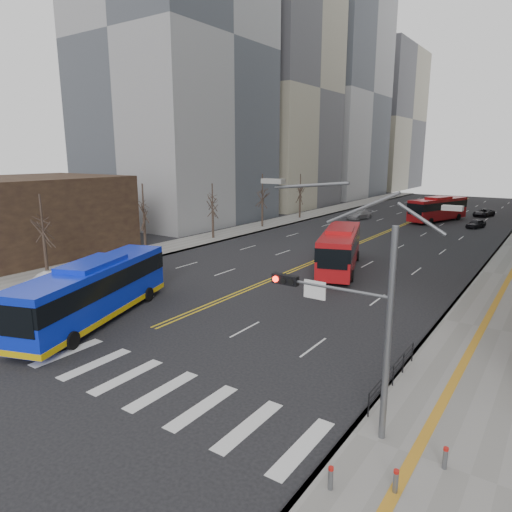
% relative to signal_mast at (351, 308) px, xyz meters
% --- Properties ---
extents(ground, '(220.00, 220.00, 0.00)m').
position_rel_signal_mast_xyz_m(ground, '(-13.77, -2.00, -4.86)').
color(ground, black).
extents(sidewalk_left, '(5.00, 130.00, 0.15)m').
position_rel_signal_mast_xyz_m(sidewalk_left, '(-30.27, 43.00, -4.78)').
color(sidewalk_left, gray).
rests_on(sidewalk_left, ground).
extents(crosswalk, '(26.70, 4.00, 0.01)m').
position_rel_signal_mast_xyz_m(crosswalk, '(-13.77, -2.00, -4.85)').
color(crosswalk, silver).
rests_on(crosswalk, ground).
extents(centerline, '(0.55, 100.00, 0.01)m').
position_rel_signal_mast_xyz_m(centerline, '(-13.77, 53.00, -4.85)').
color(centerline, gold).
rests_on(centerline, ground).
extents(office_towers, '(83.00, 134.00, 58.00)m').
position_rel_signal_mast_xyz_m(office_towers, '(-13.64, 66.51, 19.07)').
color(office_towers, gray).
rests_on(office_towers, ground).
extents(storefront, '(14.00, 18.00, 8.00)m').
position_rel_signal_mast_xyz_m(storefront, '(-39.77, 9.97, -0.85)').
color(storefront, black).
rests_on(storefront, ground).
extents(signal_mast, '(5.37, 0.37, 9.39)m').
position_rel_signal_mast_xyz_m(signal_mast, '(0.00, 0.00, 0.00)').
color(signal_mast, slate).
rests_on(signal_mast, ground).
extents(pedestrian_railing, '(0.06, 6.06, 1.02)m').
position_rel_signal_mast_xyz_m(pedestrian_railing, '(0.53, 4.00, -4.03)').
color(pedestrian_railing, black).
rests_on(pedestrian_railing, sidewalk_right).
extents(bollards, '(2.87, 3.17, 0.78)m').
position_rel_signal_mast_xyz_m(bollards, '(2.50, -2.16, -4.30)').
color(bollards, slate).
rests_on(bollards, sidewalk_right).
extents(street_trees, '(35.20, 47.20, 7.60)m').
position_rel_signal_mast_xyz_m(street_trees, '(-20.94, 32.55, 0.02)').
color(street_trees, black).
rests_on(street_trees, ground).
extents(blue_bus, '(7.08, 13.50, 3.84)m').
position_rel_signal_mast_xyz_m(blue_bus, '(-17.81, 2.00, -2.84)').
color(blue_bus, '#0E28D7').
rests_on(blue_bus, ground).
extents(red_bus_near, '(6.61, 12.49, 3.85)m').
position_rel_signal_mast_xyz_m(red_bus_near, '(-10.48, 22.68, -2.72)').
color(red_bus_near, '#B21316').
rests_on(red_bus_near, ground).
extents(red_bus_far, '(6.46, 12.41, 3.83)m').
position_rel_signal_mast_xyz_m(red_bus_far, '(-10.57, 59.38, -2.73)').
color(red_bus_far, '#B21316').
rests_on(red_bus_far, ground).
extents(car_white, '(1.54, 4.30, 1.41)m').
position_rel_signal_mast_xyz_m(car_white, '(-26.27, 4.00, -4.15)').
color(car_white, silver).
rests_on(car_white, ground).
extents(car_dark_mid, '(2.47, 3.90, 1.24)m').
position_rel_signal_mast_xyz_m(car_dark_mid, '(-4.37, 55.55, -4.24)').
color(car_dark_mid, black).
rests_on(car_dark_mid, ground).
extents(car_silver, '(3.24, 5.16, 1.39)m').
position_rel_signal_mast_xyz_m(car_silver, '(-21.42, 54.75, -4.16)').
color(car_silver, '#9A999E').
rests_on(car_silver, ground).
extents(car_dark_far, '(3.28, 5.01, 1.28)m').
position_rel_signal_mast_xyz_m(car_dark_far, '(-5.43, 69.46, -4.22)').
color(car_dark_far, black).
rests_on(car_dark_far, ground).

